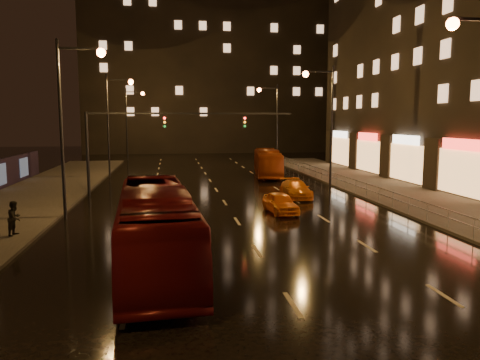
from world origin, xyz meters
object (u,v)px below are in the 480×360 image
object	(u,v)px
taxi_near	(280,203)
bus_curb	(268,163)
bus_red	(156,228)
pedestrian_b	(15,218)
taxi_far	(296,189)

from	to	relation	value
taxi_near	bus_curb	bearing A→B (deg)	75.18
bus_red	taxi_near	xyz separation A→B (m)	(7.15, 9.76, -0.93)
bus_curb	pedestrian_b	bearing A→B (deg)	-119.29
taxi_near	taxi_far	distance (m)	5.88
bus_red	bus_curb	size ratio (longest dim) A/B	1.15
bus_red	taxi_near	distance (m)	12.13
bus_curb	pedestrian_b	distance (m)	28.26
bus_curb	taxi_near	xyz separation A→B (m)	(-3.07, -18.41, -0.73)
bus_red	pedestrian_b	size ratio (longest dim) A/B	6.77
bus_curb	taxi_near	distance (m)	18.68
bus_curb	taxi_near	bearing A→B (deg)	-91.76
bus_red	bus_curb	world-z (taller)	bus_red
taxi_far	pedestrian_b	xyz separation A→B (m)	(-16.36, -9.52, 0.35)
pedestrian_b	bus_curb	bearing A→B (deg)	-24.05
taxi_far	taxi_near	bearing A→B (deg)	-112.91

